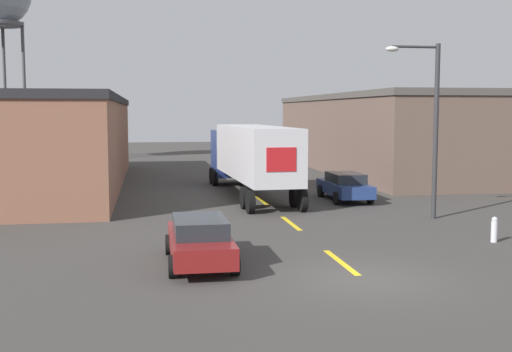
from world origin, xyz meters
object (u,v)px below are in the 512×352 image
Objects in this scene: street_lamp at (430,117)px; fire_hydrant at (494,230)px; parked_car_right_mid at (345,186)px; parked_car_left_near at (200,240)px; semi_truck at (250,153)px.

street_lamp is 8.20× the size of fire_hydrant.
parked_car_right_mid is 15.08m from parked_car_left_near.
street_lamp is (10.09, 6.55, 3.51)m from parked_car_left_near.
fire_hydrant is (10.27, 1.55, -0.30)m from parked_car_left_near.
parked_car_right_mid is at bearing 56.30° from parked_car_left_near.
semi_truck is 10.84m from street_lamp.
parked_car_left_near is (-3.92, -15.24, -1.54)m from semi_truck.
fire_hydrant is (1.90, -10.99, -0.30)m from parked_car_right_mid.
street_lamp reaches higher than fire_hydrant.
fire_hydrant is at bearing -88.00° from street_lamp.
parked_car_left_near is at bearing -147.01° from street_lamp.
parked_car_right_mid and parked_car_left_near have the same top height.
semi_truck reaches higher than fire_hydrant.
semi_truck reaches higher than parked_car_right_mid.
parked_car_left_near reaches higher than fire_hydrant.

